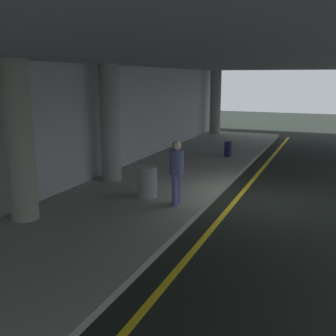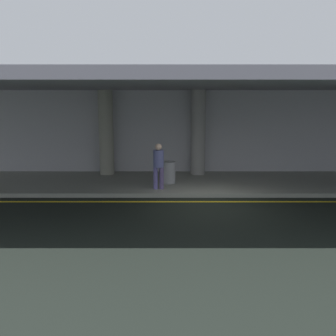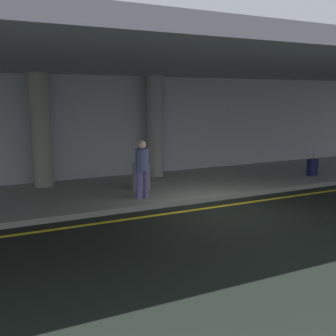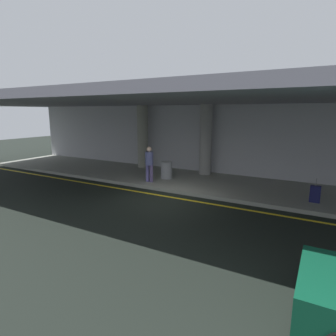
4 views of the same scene
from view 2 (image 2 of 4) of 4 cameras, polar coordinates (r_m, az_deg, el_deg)
ground_plane at (r=12.55m, az=6.03°, el=-5.59°), size 60.00×60.00×0.00m
sidewalk at (r=15.53m, az=4.85°, el=-2.21°), size 26.00×4.20×0.15m
lane_stripe_yellow at (r=12.99m, az=5.82°, el=-5.01°), size 26.00×0.14×0.01m
support_column_far_left at (r=16.88m, az=-9.20°, el=5.22°), size 0.63×0.63×3.65m
support_column_left_mid at (r=16.72m, az=4.52°, el=5.27°), size 0.63×0.63×3.65m
ceiling_overhang at (r=14.68m, az=5.25°, el=12.30°), size 28.00×13.20×0.30m
terminal_back_wall at (r=17.47m, az=4.33°, el=5.24°), size 26.00×0.30×3.80m
traveler_with_luggage at (r=13.91m, az=-1.43°, el=0.72°), size 0.38×0.38×1.68m
trash_bin_steel at (r=15.00m, az=0.04°, el=-0.67°), size 0.56×0.56×0.85m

